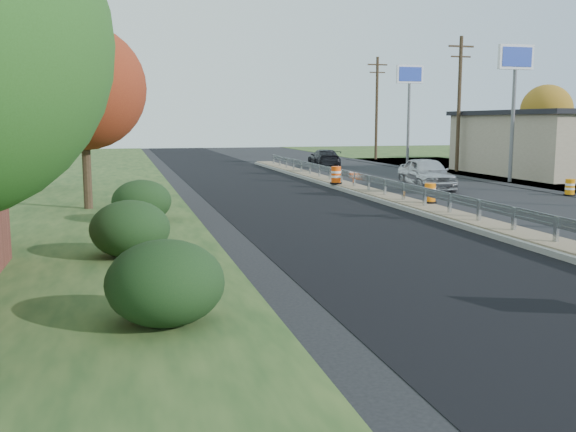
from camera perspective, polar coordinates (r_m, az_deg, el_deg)
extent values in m
plane|color=black|center=(21.03, 19.37, -1.79)|extent=(140.00, 140.00, 0.00)
cube|color=black|center=(28.30, 0.37, 1.22)|extent=(7.20, 120.00, 0.01)
cube|color=gray|center=(27.92, 10.20, 1.16)|extent=(1.60, 55.00, 0.18)
cube|color=brown|center=(27.90, 10.21, 1.39)|extent=(1.25, 55.00, 0.05)
cube|color=silver|center=(19.34, 22.75, -1.08)|extent=(0.10, 0.15, 0.70)
cube|color=silver|center=(20.94, 19.45, -0.23)|extent=(0.10, 0.15, 0.70)
cube|color=silver|center=(22.60, 16.62, 0.51)|extent=(0.10, 0.15, 0.70)
cube|color=silver|center=(24.32, 14.18, 1.14)|extent=(0.10, 0.15, 0.70)
cube|color=silver|center=(26.07, 12.07, 1.69)|extent=(0.10, 0.15, 0.70)
cube|color=silver|center=(27.86, 10.23, 2.16)|extent=(0.10, 0.15, 0.70)
cube|color=silver|center=(29.68, 8.61, 2.58)|extent=(0.10, 0.15, 0.70)
cube|color=silver|center=(31.51, 7.17, 2.94)|extent=(0.10, 0.15, 0.70)
cube|color=silver|center=(33.37, 5.90, 3.26)|extent=(0.10, 0.15, 0.70)
cube|color=silver|center=(35.24, 4.76, 3.55)|extent=(0.10, 0.15, 0.70)
cube|color=silver|center=(37.13, 3.73, 3.81)|extent=(0.10, 0.15, 0.70)
cube|color=silver|center=(39.03, 2.80, 4.04)|extent=(0.10, 0.15, 0.70)
cube|color=silver|center=(40.93, 1.96, 4.25)|extent=(0.10, 0.15, 0.70)
cube|color=silver|center=(42.85, 1.20, 4.44)|extent=(0.10, 0.15, 0.70)
cube|color=silver|center=(44.77, 0.49, 4.61)|extent=(0.10, 0.15, 0.70)
cube|color=silver|center=(46.70, -0.15, 4.77)|extent=(0.10, 0.15, 0.70)
cube|color=silver|center=(48.63, -0.74, 4.91)|extent=(0.10, 0.15, 0.70)
cube|color=silver|center=(50.57, -1.29, 5.05)|extent=(0.10, 0.15, 0.70)
cube|color=silver|center=(28.75, 9.40, 2.77)|extent=(0.04, 46.00, 0.34)
cube|color=silver|center=(28.75, 9.40, 2.61)|extent=(0.06, 46.00, 0.03)
cube|color=silver|center=(28.74, 9.41, 2.93)|extent=(0.06, 46.00, 0.03)
cube|color=black|center=(44.10, 17.99, 5.47)|extent=(0.08, 7.20, 2.20)
cylinder|color=slate|center=(39.86, 19.33, 7.73)|extent=(0.22, 0.22, 6.80)
cube|color=white|center=(40.03, 19.60, 13.17)|extent=(2.20, 0.25, 1.40)
cube|color=#263FB2|center=(40.03, 19.60, 13.17)|extent=(1.90, 0.30, 1.10)
cylinder|color=slate|center=(52.08, 10.65, 8.11)|extent=(0.22, 0.22, 6.80)
cube|color=white|center=(52.21, 10.77, 12.28)|extent=(2.20, 0.25, 1.40)
cube|color=#263FB2|center=(52.21, 10.77, 12.28)|extent=(1.90, 0.30, 1.10)
cylinder|color=#473523|center=(47.22, 14.95, 9.53)|extent=(0.26, 0.26, 9.40)
cube|color=#473523|center=(47.48, 15.14, 14.36)|extent=(1.90, 0.12, 0.12)
cube|color=#473523|center=(47.41, 15.11, 13.52)|extent=(1.50, 0.10, 0.10)
cylinder|color=#473523|center=(60.73, 7.88, 9.42)|extent=(0.26, 0.26, 9.40)
cube|color=#473523|center=(60.94, 7.96, 13.18)|extent=(1.90, 0.12, 0.12)
cube|color=#473523|center=(60.88, 7.95, 12.53)|extent=(1.50, 0.10, 0.10)
ellipsoid|color=black|center=(11.48, -10.85, -5.81)|extent=(2.09, 2.09, 1.52)
ellipsoid|color=black|center=(17.34, -13.86, -1.09)|extent=(2.09, 2.09, 1.52)
ellipsoid|color=black|center=(23.29, -12.88, 1.32)|extent=(2.09, 2.09, 1.52)
cylinder|color=#473523|center=(27.21, -17.45, 4.02)|extent=(0.36, 0.36, 3.30)
sphere|color=#983C1A|center=(27.18, -17.75, 10.82)|extent=(4.95, 4.95, 4.95)
cylinder|color=#473523|center=(35.44, -21.70, 4.39)|extent=(0.36, 0.36, 2.86)
sphere|color=#27541C|center=(35.39, -21.95, 8.91)|extent=(4.29, 4.29, 4.29)
cylinder|color=#473523|center=(63.54, 21.84, 6.00)|extent=(0.36, 0.36, 3.08)
sphere|color=olive|center=(63.51, 21.99, 8.71)|extent=(4.62, 4.62, 4.62)
cylinder|color=black|center=(26.93, 12.49, 1.21)|extent=(0.55, 0.55, 0.07)
cylinder|color=orange|center=(26.88, 12.51, 2.03)|extent=(0.44, 0.44, 0.78)
cylinder|color=white|center=(26.87, 12.52, 2.31)|extent=(0.46, 0.46, 0.10)
cylinder|color=white|center=(26.89, 12.51, 1.87)|extent=(0.46, 0.46, 0.10)
cylinder|color=black|center=(34.42, 4.28, 2.93)|extent=(0.64, 0.64, 0.09)
cylinder|color=#FE4E0A|center=(34.38, 4.29, 3.67)|extent=(0.51, 0.51, 0.90)
cylinder|color=white|center=(34.37, 4.29, 3.92)|extent=(0.53, 0.53, 0.12)
cylinder|color=white|center=(34.39, 4.29, 3.53)|extent=(0.53, 0.53, 0.12)
cylinder|color=black|center=(33.71, 23.73, 1.72)|extent=(0.55, 0.55, 0.07)
cylinder|color=orange|center=(33.67, 23.77, 2.37)|extent=(0.44, 0.44, 0.77)
cylinder|color=white|center=(33.66, 23.78, 2.59)|extent=(0.45, 0.45, 0.10)
cylinder|color=white|center=(33.68, 23.76, 2.25)|extent=(0.45, 0.45, 0.10)
imported|color=#B7B7BC|center=(34.55, 12.20, 3.72)|extent=(2.58, 5.12, 1.67)
imported|color=black|center=(50.36, 3.24, 5.15)|extent=(2.50, 4.99, 1.39)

